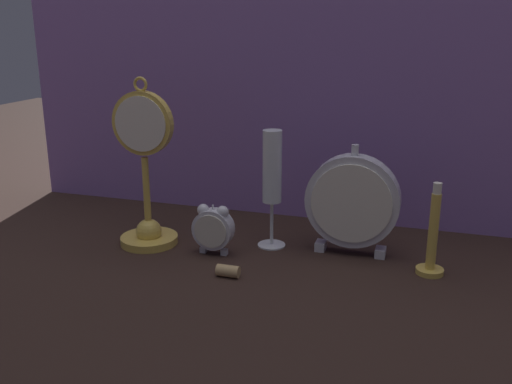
% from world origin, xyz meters
% --- Properties ---
extents(ground_plane, '(4.00, 4.00, 0.00)m').
position_xyz_m(ground_plane, '(0.00, 0.00, 0.00)').
color(ground_plane, black).
extents(fabric_backdrop_drape, '(1.32, 0.01, 0.79)m').
position_xyz_m(fabric_backdrop_drape, '(0.00, 0.33, 0.39)').
color(fabric_backdrop_drape, '#8460A8').
rests_on(fabric_backdrop_drape, ground_plane).
extents(pocket_watch_on_stand, '(0.13, 0.12, 0.35)m').
position_xyz_m(pocket_watch_on_stand, '(-0.23, 0.06, 0.13)').
color(pocket_watch_on_stand, gold).
rests_on(pocket_watch_on_stand, ground_plane).
extents(alarm_clock_twin_bell, '(0.08, 0.03, 0.10)m').
position_xyz_m(alarm_clock_twin_bell, '(-0.08, 0.05, 0.06)').
color(alarm_clock_twin_bell, silver).
rests_on(alarm_clock_twin_bell, ground_plane).
extents(mantel_clock_silver, '(0.18, 0.04, 0.22)m').
position_xyz_m(mantel_clock_silver, '(0.18, 0.13, 0.11)').
color(mantel_clock_silver, silver).
rests_on(mantel_clock_silver, ground_plane).
extents(champagne_flute, '(0.06, 0.06, 0.24)m').
position_xyz_m(champagne_flute, '(0.02, 0.12, 0.15)').
color(champagne_flute, silver).
rests_on(champagne_flute, ground_plane).
extents(brass_candlestick, '(0.05, 0.05, 0.17)m').
position_xyz_m(brass_candlestick, '(0.34, 0.08, 0.06)').
color(brass_candlestick, gold).
rests_on(brass_candlestick, ground_plane).
extents(wine_cork, '(0.04, 0.02, 0.02)m').
position_xyz_m(wine_cork, '(-0.01, -0.04, 0.01)').
color(wine_cork, tan).
rests_on(wine_cork, ground_plane).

